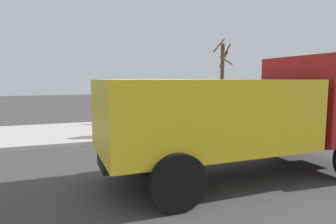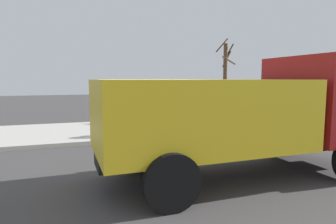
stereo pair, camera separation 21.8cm
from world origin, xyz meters
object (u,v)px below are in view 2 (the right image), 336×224
object	(u,v)px
bare_tree	(225,79)
fire_hydrant	(121,123)
stop_sign	(188,96)
dump_truck_yellow	(248,112)
loose_tire	(130,120)

from	to	relation	value
bare_tree	fire_hydrant	bearing A→B (deg)	-157.10
fire_hydrant	bare_tree	world-z (taller)	bare_tree
stop_sign	dump_truck_yellow	bearing A→B (deg)	-96.44
loose_tire	bare_tree	distance (m)	6.87
stop_sign	bare_tree	world-z (taller)	bare_tree
loose_tire	stop_sign	bearing A→B (deg)	-2.12
fire_hydrant	dump_truck_yellow	world-z (taller)	dump_truck_yellow
loose_tire	dump_truck_yellow	distance (m)	5.71
fire_hydrant	loose_tire	size ratio (longest dim) A/B	0.71
loose_tire	stop_sign	world-z (taller)	stop_sign
stop_sign	bare_tree	xyz separation A→B (m)	(3.51, 3.05, 0.70)
bare_tree	dump_truck_yellow	bearing A→B (deg)	-116.34
fire_hydrant	stop_sign	distance (m)	3.03
stop_sign	bare_tree	size ratio (longest dim) A/B	0.50
stop_sign	bare_tree	distance (m)	4.70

